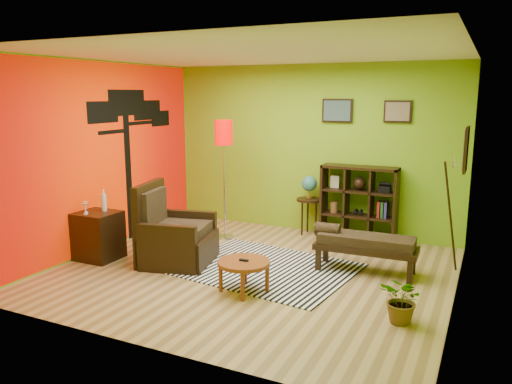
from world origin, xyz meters
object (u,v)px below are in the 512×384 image
at_px(coffee_table, 244,265).
at_px(floor_lamp, 224,143).
at_px(bench, 363,243).
at_px(side_cabinet, 98,235).
at_px(cube_shelf, 359,204).
at_px(armchair, 173,239).
at_px(globe_table, 309,190).
at_px(potted_plant, 403,305).

height_order(coffee_table, floor_lamp, floor_lamp).
bearing_deg(bench, side_cabinet, -162.89).
distance_m(coffee_table, cube_shelf, 2.80).
distance_m(coffee_table, bench, 1.69).
relative_size(coffee_table, armchair, 0.56).
bearing_deg(side_cabinet, globe_table, 47.60).
relative_size(bench, potted_plant, 2.72).
relative_size(floor_lamp, cube_shelf, 1.59).
distance_m(coffee_table, globe_table, 2.72).
bearing_deg(globe_table, armchair, -119.22).
height_order(coffee_table, side_cabinet, side_cabinet).
distance_m(floor_lamp, globe_table, 1.62).
bearing_deg(globe_table, cube_shelf, 1.26).
bearing_deg(side_cabinet, coffee_table, -4.63).
bearing_deg(cube_shelf, bench, -73.85).
xyz_separation_m(armchair, potted_plant, (3.21, -0.56, -0.14)).
relative_size(globe_table, cube_shelf, 0.83).
relative_size(side_cabinet, bench, 0.73).
height_order(coffee_table, potted_plant, coffee_table).
bearing_deg(cube_shelf, coffee_table, -104.42).
distance_m(side_cabinet, floor_lamp, 2.35).
xyz_separation_m(side_cabinet, potted_plant, (4.27, -0.24, -0.15)).
bearing_deg(coffee_table, floor_lamp, 124.66).
height_order(coffee_table, cube_shelf, cube_shelf).
xyz_separation_m(coffee_table, floor_lamp, (-1.30, 1.88, 1.22)).
distance_m(bench, potted_plant, 1.53).
xyz_separation_m(floor_lamp, bench, (2.41, -0.60, -1.16)).
bearing_deg(floor_lamp, armchair, -92.49).
xyz_separation_m(armchair, side_cabinet, (-1.06, -0.32, 0.01)).
bearing_deg(coffee_table, globe_table, 93.16).
relative_size(coffee_table, globe_table, 0.63).
relative_size(armchair, side_cabinet, 1.12).
height_order(side_cabinet, cube_shelf, cube_shelf).
xyz_separation_m(cube_shelf, potted_plant, (1.15, -2.74, -0.41)).
bearing_deg(side_cabinet, bench, 17.11).
distance_m(cube_shelf, bench, 1.49).
xyz_separation_m(coffee_table, globe_table, (-0.15, 2.68, 0.42)).
relative_size(floor_lamp, potted_plant, 3.82).
relative_size(coffee_table, potted_plant, 1.24).
xyz_separation_m(coffee_table, side_cabinet, (-2.42, 0.20, 0.02)).
bearing_deg(cube_shelf, potted_plant, -67.20).
relative_size(coffee_table, bench, 0.46).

